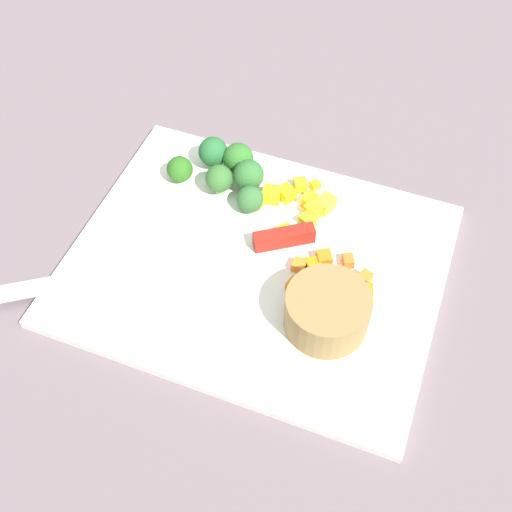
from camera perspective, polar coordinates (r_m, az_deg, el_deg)
name	(u,v)px	position (r m, az deg, el deg)	size (l,w,h in m)	color
ground_plane	(256,267)	(0.76, 0.00, -1.00)	(4.00, 4.00, 0.00)	#6C5C62
cutting_board	(256,264)	(0.75, 0.00, -0.73)	(0.43, 0.34, 0.01)	white
prep_bowl	(327,311)	(0.68, 6.35, -4.92)	(0.09, 0.09, 0.05)	olive
chef_knife	(217,251)	(0.75, -3.52, 0.41)	(0.32, 0.22, 0.02)	silver
carrot_dice_0	(354,284)	(0.73, 8.71, -2.48)	(0.01, 0.01, 0.01)	orange
carrot_dice_1	(333,271)	(0.74, 6.83, -1.37)	(0.01, 0.01, 0.01)	orange
carrot_dice_2	(348,261)	(0.75, 8.19, -0.45)	(0.02, 0.01, 0.01)	orange
carrot_dice_3	(324,259)	(0.74, 6.07, -0.22)	(0.02, 0.02, 0.02)	orange
carrot_dice_4	(313,264)	(0.74, 5.13, -0.73)	(0.01, 0.02, 0.01)	orange
carrot_dice_5	(366,293)	(0.72, 9.78, -3.27)	(0.02, 0.01, 0.01)	orange
carrot_dice_6	(365,278)	(0.73, 9.67, -1.95)	(0.01, 0.01, 0.01)	orange
carrot_dice_7	(315,276)	(0.73, 5.31, -1.74)	(0.01, 0.01, 0.01)	orange
carrot_dice_8	(293,286)	(0.72, 3.35, -2.64)	(0.01, 0.01, 0.01)	orange
carrot_dice_9	(299,265)	(0.74, 3.87, -0.85)	(0.01, 0.02, 0.01)	orange
pepper_dice_0	(300,185)	(0.82, 3.97, 6.33)	(0.02, 0.02, 0.01)	yellow
pepper_dice_1	(257,200)	(0.79, 0.05, 5.05)	(0.02, 0.02, 0.02)	yellow
pepper_dice_2	(315,185)	(0.82, 5.29, 6.30)	(0.01, 0.01, 0.01)	yellow
pepper_dice_3	(285,231)	(0.77, 2.64, 2.23)	(0.02, 0.01, 0.01)	yellow
pepper_dice_4	(308,221)	(0.78, 4.63, 3.16)	(0.02, 0.02, 0.01)	yellow
pepper_dice_5	(313,211)	(0.79, 5.09, 4.04)	(0.02, 0.02, 0.02)	yellow
pepper_dice_6	(312,202)	(0.80, 4.99, 4.84)	(0.02, 0.02, 0.02)	yellow
pepper_dice_7	(325,204)	(0.79, 6.21, 4.64)	(0.02, 0.02, 0.02)	yellow
pepper_dice_8	(283,192)	(0.80, 2.42, 5.67)	(0.02, 0.02, 0.02)	yellow
pepper_dice_9	(272,195)	(0.80, 1.41, 5.48)	(0.02, 0.02, 0.02)	yellow
broccoli_floret_0	(219,179)	(0.80, -3.30, 6.87)	(0.03, 0.03, 0.04)	#80AF5C
broccoli_floret_1	(180,169)	(0.82, -6.80, 7.67)	(0.03, 0.03, 0.04)	#89B45D
broccoli_floret_2	(238,159)	(0.82, -1.59, 8.66)	(0.04, 0.04, 0.04)	#96B25E
broccoli_floret_3	(213,152)	(0.83, -3.84, 9.22)	(0.04, 0.04, 0.04)	#8BB654
broccoli_floret_4	(249,175)	(0.80, -0.66, 7.20)	(0.04, 0.04, 0.05)	#8EB95C
broccoli_floret_5	(250,199)	(0.78, -0.53, 5.06)	(0.03, 0.03, 0.03)	#81B665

